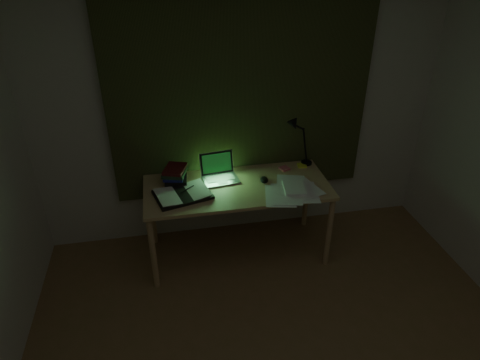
% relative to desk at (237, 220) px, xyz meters
% --- Properties ---
extents(wall_back, '(3.50, 0.00, 2.50)m').
position_rel_desk_xyz_m(wall_back, '(0.11, 0.41, 0.90)').
color(wall_back, beige).
rests_on(wall_back, ground).
extents(curtain, '(2.20, 0.06, 2.00)m').
position_rel_desk_xyz_m(curtain, '(0.11, 0.37, 1.10)').
color(curtain, '#2F341A').
rests_on(curtain, wall_back).
extents(desk, '(1.52, 0.67, 0.69)m').
position_rel_desk_xyz_m(desk, '(0.00, 0.00, 0.00)').
color(desk, tan).
rests_on(desk, floor).
extents(laptop, '(0.33, 0.36, 0.21)m').
position_rel_desk_xyz_m(laptop, '(-0.12, 0.11, 0.45)').
color(laptop, silver).
rests_on(laptop, desk).
extents(open_textbook, '(0.49, 0.40, 0.04)m').
position_rel_desk_xyz_m(open_textbook, '(-0.45, -0.07, 0.37)').
color(open_textbook, white).
rests_on(open_textbook, desk).
extents(book_stack, '(0.22, 0.24, 0.14)m').
position_rel_desk_xyz_m(book_stack, '(-0.49, 0.16, 0.42)').
color(book_stack, white).
rests_on(book_stack, desk).
extents(loose_papers, '(0.42, 0.44, 0.02)m').
position_rel_desk_xyz_m(loose_papers, '(0.39, -0.11, 0.36)').
color(loose_papers, white).
rests_on(loose_papers, desk).
extents(mouse, '(0.08, 0.11, 0.04)m').
position_rel_desk_xyz_m(mouse, '(0.23, 0.02, 0.37)').
color(mouse, black).
rests_on(mouse, desk).
extents(sticky_yellow, '(0.08, 0.08, 0.02)m').
position_rel_desk_xyz_m(sticky_yellow, '(0.63, 0.23, 0.36)').
color(sticky_yellow, yellow).
rests_on(sticky_yellow, desk).
extents(sticky_pink, '(0.10, 0.10, 0.02)m').
position_rel_desk_xyz_m(sticky_pink, '(0.46, 0.21, 0.36)').
color(sticky_pink, '#EA5B6E').
rests_on(sticky_pink, desk).
extents(desk_lamp, '(0.41, 0.35, 0.53)m').
position_rel_desk_xyz_m(desk_lamp, '(0.69, 0.27, 0.61)').
color(desk_lamp, black).
rests_on(desk_lamp, desk).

